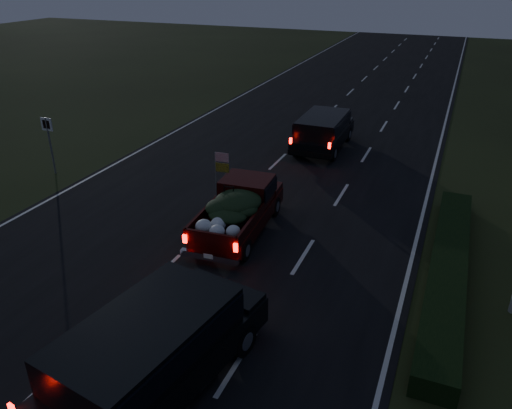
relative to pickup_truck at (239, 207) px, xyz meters
The scene contains 7 objects.
ground 3.59m from the pickup_truck, 107.89° to the right, with size 120.00×120.00×0.00m, color black.
road_asphalt 3.58m from the pickup_truck, 107.89° to the right, with size 14.00×120.00×0.02m, color black.
hedge_row 6.77m from the pickup_truck, ahead, with size 1.00×10.00×0.60m, color black.
route_sign 9.74m from the pickup_truck, 169.92° to the left, with size 0.55×0.08×2.50m.
pickup_truck is the anchor object (origin of this frame).
lead_suv 9.22m from the pickup_truck, 87.94° to the left, with size 2.05×4.83×1.38m.
rear_suv 7.22m from the pickup_truck, 80.16° to the right, with size 3.06×5.63×1.53m.
Camera 1 is at (7.31, -10.34, 8.23)m, focal length 35.00 mm.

